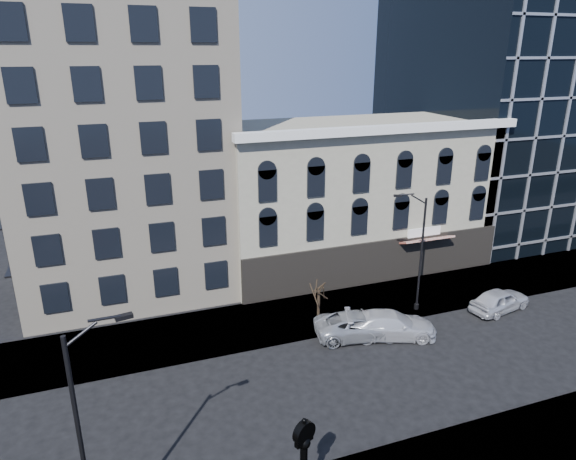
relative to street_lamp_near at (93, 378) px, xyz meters
name	(u,v)px	position (x,y,z in m)	size (l,w,h in m)	color
ground	(278,399)	(8.44, 5.88, -7.30)	(160.00, 160.00, 0.00)	black
sidewalk_far	(240,326)	(8.44, 13.88, -7.24)	(160.00, 6.00, 0.12)	gray
cream_tower	(106,23)	(2.32, 24.76, 12.02)	(15.90, 15.40, 42.50)	beige
victorian_row	(351,195)	(20.44, 21.77, -1.31)	(22.60, 11.19, 12.50)	#A19C85
glass_office	(511,88)	(40.44, 26.78, 6.70)	(20.00, 20.15, 28.00)	black
street_lamp_near	(93,378)	(0.00, 0.00, 0.00)	(2.45, 0.71, 9.52)	black
street_lamp_far	(415,222)	(20.31, 12.11, -0.63)	(2.14, 1.04, 8.68)	black
bare_tree_far	(319,285)	(13.75, 12.92, -4.61)	(1.99, 1.99, 3.42)	#2E2317
car_far_a	(360,325)	(15.44, 10.13, -6.49)	(2.68, 5.81, 1.62)	#A5A8AD
car_far_b	(391,325)	(17.32, 9.43, -6.45)	(2.38, 5.85, 1.70)	silver
car_far_c	(500,300)	(26.42, 9.87, -6.49)	(1.93, 4.79, 1.63)	silver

